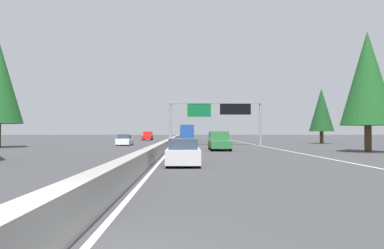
{
  "coord_description": "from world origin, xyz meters",
  "views": [
    {
      "loc": [
        -5.65,
        -1.84,
        1.85
      ],
      "look_at": [
        67.54,
        -2.96,
        3.14
      ],
      "focal_mm": 37.46,
      "sensor_mm": 36.0,
      "label": 1
    }
  ],
  "objects_px": {
    "sedan_near_center": "(183,153)",
    "oncoming_near": "(148,136)",
    "conifer_right_mid": "(321,110)",
    "sedan_far_left": "(219,137)",
    "sign_gantry_overhead": "(217,109)",
    "box_truck_near_right": "(185,132)",
    "oncoming_far": "(125,140)",
    "pickup_mid_right": "(219,141)",
    "bus_distant_b": "(187,132)",
    "conifer_right_near": "(368,78)"
  },
  "relations": [
    {
      "from": "sign_gantry_overhead",
      "to": "oncoming_far",
      "type": "bearing_deg",
      "value": 92.05
    },
    {
      "from": "sedan_far_left",
      "to": "oncoming_far",
      "type": "height_order",
      "value": "same"
    },
    {
      "from": "pickup_mid_right",
      "to": "conifer_right_mid",
      "type": "bearing_deg",
      "value": -39.3
    },
    {
      "from": "box_truck_near_right",
      "to": "oncoming_far",
      "type": "height_order",
      "value": "box_truck_near_right"
    },
    {
      "from": "sedan_near_center",
      "to": "conifer_right_mid",
      "type": "relative_size",
      "value": 0.51
    },
    {
      "from": "oncoming_far",
      "to": "conifer_right_near",
      "type": "distance_m",
      "value": 31.13
    },
    {
      "from": "pickup_mid_right",
      "to": "conifer_right_mid",
      "type": "height_order",
      "value": "conifer_right_mid"
    },
    {
      "from": "bus_distant_b",
      "to": "conifer_right_near",
      "type": "distance_m",
      "value": 45.44
    },
    {
      "from": "sedan_far_left",
      "to": "conifer_right_mid",
      "type": "relative_size",
      "value": 0.51
    },
    {
      "from": "sedan_near_center",
      "to": "bus_distant_b",
      "type": "xyz_separation_m",
      "value": [
        56.15,
        -0.35,
        1.03
      ]
    },
    {
      "from": "sedan_far_left",
      "to": "oncoming_far",
      "type": "relative_size",
      "value": 1.0
    },
    {
      "from": "pickup_mid_right",
      "to": "conifer_right_near",
      "type": "bearing_deg",
      "value": -107.37
    },
    {
      "from": "sedan_far_left",
      "to": "oncoming_near",
      "type": "xyz_separation_m",
      "value": [
        2.57,
        15.35,
        0.23
      ]
    },
    {
      "from": "conifer_right_near",
      "to": "sign_gantry_overhead",
      "type": "bearing_deg",
      "value": 33.63
    },
    {
      "from": "pickup_mid_right",
      "to": "oncoming_near",
      "type": "height_order",
      "value": "same"
    },
    {
      "from": "bus_distant_b",
      "to": "sedan_far_left",
      "type": "height_order",
      "value": "bus_distant_b"
    },
    {
      "from": "sign_gantry_overhead",
      "to": "pickup_mid_right",
      "type": "relative_size",
      "value": 2.26
    },
    {
      "from": "sign_gantry_overhead",
      "to": "bus_distant_b",
      "type": "height_order",
      "value": "sign_gantry_overhead"
    },
    {
      "from": "sedan_far_left",
      "to": "box_truck_near_right",
      "type": "xyz_separation_m",
      "value": [
        37.18,
        7.25,
        0.93
      ]
    },
    {
      "from": "sedan_near_center",
      "to": "sedan_far_left",
      "type": "height_order",
      "value": "same"
    },
    {
      "from": "sedan_far_left",
      "to": "bus_distant_b",
      "type": "bearing_deg",
      "value": 132.26
    },
    {
      "from": "sign_gantry_overhead",
      "to": "conifer_right_mid",
      "type": "relative_size",
      "value": 1.48
    },
    {
      "from": "bus_distant_b",
      "to": "oncoming_far",
      "type": "height_order",
      "value": "bus_distant_b"
    },
    {
      "from": "oncoming_near",
      "to": "oncoming_far",
      "type": "relative_size",
      "value": 1.27
    },
    {
      "from": "sedan_near_center",
      "to": "bus_distant_b",
      "type": "bearing_deg",
      "value": -0.36
    },
    {
      "from": "sedan_near_center",
      "to": "pickup_mid_right",
      "type": "xyz_separation_m",
      "value": [
        18.11,
        -3.47,
        0.23
      ]
    },
    {
      "from": "sedan_near_center",
      "to": "box_truck_near_right",
      "type": "xyz_separation_m",
      "value": [
        99.57,
        0.03,
        0.93
      ]
    },
    {
      "from": "conifer_right_mid",
      "to": "sedan_far_left",
      "type": "bearing_deg",
      "value": 31.64
    },
    {
      "from": "conifer_right_near",
      "to": "sedan_near_center",
      "type": "bearing_deg",
      "value": 130.14
    },
    {
      "from": "pickup_mid_right",
      "to": "conifer_right_mid",
      "type": "relative_size",
      "value": 0.65
    },
    {
      "from": "sign_gantry_overhead",
      "to": "sedan_near_center",
      "type": "height_order",
      "value": "sign_gantry_overhead"
    },
    {
      "from": "sedan_far_left",
      "to": "conifer_right_near",
      "type": "height_order",
      "value": "conifer_right_near"
    },
    {
      "from": "sedan_far_left",
      "to": "oncoming_near",
      "type": "bearing_deg",
      "value": 80.49
    },
    {
      "from": "bus_distant_b",
      "to": "oncoming_near",
      "type": "relative_size",
      "value": 2.05
    },
    {
      "from": "sedan_near_center",
      "to": "conifer_right_near",
      "type": "height_order",
      "value": "conifer_right_near"
    },
    {
      "from": "sedan_near_center",
      "to": "oncoming_far",
      "type": "xyz_separation_m",
      "value": [
        32.0,
        8.08,
        0.0
      ]
    },
    {
      "from": "conifer_right_mid",
      "to": "sedan_near_center",
      "type": "bearing_deg",
      "value": 151.95
    },
    {
      "from": "bus_distant_b",
      "to": "pickup_mid_right",
      "type": "bearing_deg",
      "value": -175.31
    },
    {
      "from": "oncoming_far",
      "to": "conifer_right_mid",
      "type": "relative_size",
      "value": 0.51
    },
    {
      "from": "sedan_near_center",
      "to": "oncoming_near",
      "type": "relative_size",
      "value": 0.79
    },
    {
      "from": "sedan_near_center",
      "to": "conifer_right_mid",
      "type": "distance_m",
      "value": 45.25
    },
    {
      "from": "bus_distant_b",
      "to": "conifer_right_mid",
      "type": "relative_size",
      "value": 1.34
    },
    {
      "from": "sign_gantry_overhead",
      "to": "box_truck_near_right",
      "type": "distance_m",
      "value": 67.34
    },
    {
      "from": "sedan_far_left",
      "to": "box_truck_near_right",
      "type": "relative_size",
      "value": 0.52
    },
    {
      "from": "sign_gantry_overhead",
      "to": "conifer_right_near",
      "type": "height_order",
      "value": "conifer_right_near"
    },
    {
      "from": "oncoming_near",
      "to": "sign_gantry_overhead",
      "type": "bearing_deg",
      "value": 20.99
    },
    {
      "from": "sedan_near_center",
      "to": "bus_distant_b",
      "type": "height_order",
      "value": "bus_distant_b"
    },
    {
      "from": "pickup_mid_right",
      "to": "sedan_far_left",
      "type": "bearing_deg",
      "value": -4.83
    },
    {
      "from": "sign_gantry_overhead",
      "to": "conifer_right_mid",
      "type": "bearing_deg",
      "value": -66.58
    },
    {
      "from": "conifer_right_mid",
      "to": "oncoming_near",
      "type": "bearing_deg",
      "value": 49.28
    }
  ]
}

